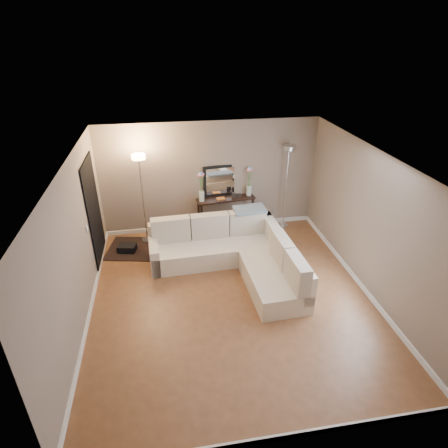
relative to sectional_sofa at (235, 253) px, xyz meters
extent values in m
cube|color=brown|center=(-0.25, -0.94, -0.35)|extent=(5.00, 5.50, 0.01)
cube|color=white|center=(-0.25, -0.94, 2.26)|extent=(5.00, 5.50, 0.01)
cube|color=gray|center=(-0.25, 1.82, 0.95)|extent=(5.00, 0.02, 2.60)
cube|color=gray|center=(-0.25, -3.70, 0.95)|extent=(5.00, 0.02, 2.60)
cube|color=gray|center=(-2.76, -0.94, 0.95)|extent=(0.02, 5.50, 2.60)
cube|color=gray|center=(2.26, -0.94, 0.95)|extent=(0.02, 5.50, 2.60)
cube|color=white|center=(-0.25, 1.79, -0.30)|extent=(5.00, 0.03, 0.10)
cube|color=white|center=(-0.25, -3.68, -0.30)|extent=(5.00, 0.03, 0.10)
cube|color=white|center=(-2.73, -0.94, -0.30)|extent=(0.03, 5.50, 0.10)
cube|color=white|center=(2.24, -0.94, -0.30)|extent=(0.03, 5.50, 0.10)
cube|color=black|center=(-2.73, 0.76, 0.75)|extent=(0.02, 1.20, 2.20)
cube|color=white|center=(-2.73, -0.09, 0.85)|extent=(0.02, 0.08, 0.12)
cube|color=beige|center=(-0.36, 0.38, -0.14)|extent=(2.70, 1.03, 0.41)
cube|color=beige|center=(-0.38, 0.73, 0.14)|extent=(2.66, 0.32, 0.57)
cube|color=beige|center=(-1.61, 0.32, -0.06)|extent=(0.22, 0.93, 0.57)
cube|color=beige|center=(0.56, -0.86, -0.14)|extent=(0.99, 1.67, 0.41)
cube|color=beige|center=(0.90, -0.39, 0.14)|extent=(0.31, 2.56, 0.57)
cube|color=beige|center=(-1.24, 0.58, 0.33)|extent=(0.81, 0.26, 0.53)
cube|color=beige|center=(-0.42, 0.62, 0.33)|extent=(0.81, 0.26, 0.53)
cube|color=beige|center=(0.39, 0.65, 0.33)|extent=(0.81, 0.26, 0.53)
cube|color=beige|center=(0.79, -0.55, 0.33)|extent=(0.26, 0.75, 0.53)
cube|color=beige|center=(0.83, -1.31, 0.33)|extent=(0.26, 0.75, 0.53)
cube|color=slate|center=(0.45, 0.67, 0.61)|extent=(0.71, 0.45, 0.09)
cube|color=black|center=(0.09, 1.63, 0.47)|extent=(1.40, 0.54, 0.04)
cube|color=black|center=(-0.51, 1.40, 0.05)|extent=(0.05, 0.05, 0.80)
cube|color=black|center=(-0.55, 1.69, 0.05)|extent=(0.05, 0.05, 0.80)
cube|color=black|center=(0.73, 1.56, 0.05)|extent=(0.05, 0.05, 0.80)
cube|color=black|center=(0.70, 1.85, 0.05)|extent=(0.05, 0.05, 0.80)
cube|color=black|center=(0.09, 1.63, -0.16)|extent=(1.31, 0.50, 0.03)
cube|color=#BF3333|center=(-0.46, 1.55, -0.04)|extent=(0.05, 0.17, 0.20)
cube|color=#3359A5|center=(-0.42, 1.56, -0.03)|extent=(0.06, 0.17, 0.22)
cube|color=gold|center=(-0.37, 1.57, -0.02)|extent=(0.07, 0.17, 0.24)
cube|color=#3F7F4C|center=(-0.32, 1.57, -0.04)|extent=(0.07, 0.17, 0.20)
cube|color=#994C99|center=(-0.27, 1.58, -0.03)|extent=(0.05, 0.17, 0.22)
cube|color=orange|center=(-0.23, 1.58, -0.02)|extent=(0.06, 0.17, 0.24)
cube|color=#262626|center=(-0.18, 1.59, -0.04)|extent=(0.07, 0.17, 0.20)
cube|color=#4C99B2|center=(-0.12, 1.60, -0.03)|extent=(0.07, 0.17, 0.22)
cube|color=#B2A58C|center=(-0.07, 1.60, -0.02)|extent=(0.05, 0.17, 0.24)
cube|color=brown|center=(-0.03, 1.61, -0.04)|extent=(0.06, 0.17, 0.20)
cube|color=navy|center=(0.02, 1.62, -0.03)|extent=(0.07, 0.17, 0.22)
cube|color=gold|center=(0.07, 1.62, -0.02)|extent=(0.07, 0.17, 0.24)
cube|color=black|center=(0.07, 1.80, 0.86)|extent=(0.96, 0.16, 0.75)
cube|color=white|center=(0.07, 1.78, 0.86)|extent=(0.83, 0.12, 0.63)
cube|color=orange|center=(-0.03, 1.58, 0.49)|extent=(0.20, 0.15, 0.04)
cube|color=black|center=(0.28, 1.60, 0.54)|extent=(0.11, 0.03, 0.14)
cube|color=black|center=(0.41, 1.61, 0.53)|extent=(0.09, 0.03, 0.12)
cylinder|color=silver|center=(-0.48, 1.55, 0.60)|extent=(0.14, 0.14, 0.25)
cylinder|color=#38722D|center=(-0.50, 1.55, 0.89)|extent=(0.10, 0.02, 0.43)
sphere|color=#E5598C|center=(-0.52, 1.55, 1.11)|extent=(0.08, 0.08, 0.07)
cylinder|color=#38722D|center=(-0.49, 1.55, 0.90)|extent=(0.06, 0.02, 0.46)
sphere|color=white|center=(-0.50, 1.55, 1.13)|extent=(0.08, 0.08, 0.07)
cylinder|color=#38722D|center=(-0.48, 1.55, 0.91)|extent=(0.01, 0.01, 0.48)
sphere|color=#598CE5|center=(-0.48, 1.55, 1.15)|extent=(0.08, 0.08, 0.07)
cylinder|color=#38722D|center=(-0.47, 1.55, 0.89)|extent=(0.06, 0.02, 0.44)
sphere|color=#E58C4C|center=(-0.46, 1.55, 1.11)|extent=(0.08, 0.08, 0.07)
cylinder|color=#38722D|center=(-0.46, 1.55, 0.90)|extent=(0.11, 0.02, 0.45)
sphere|color=#D866B2|center=(-0.44, 1.56, 1.13)|extent=(0.08, 0.08, 0.07)
cylinder|color=silver|center=(0.66, 1.70, 0.60)|extent=(0.14, 0.14, 0.25)
cylinder|color=#38722D|center=(0.64, 1.70, 0.89)|extent=(0.10, 0.02, 0.43)
sphere|color=#E5598C|center=(0.62, 1.69, 1.11)|extent=(0.08, 0.08, 0.07)
cylinder|color=#38722D|center=(0.65, 1.70, 0.90)|extent=(0.06, 0.02, 0.46)
sphere|color=white|center=(0.64, 1.70, 1.13)|extent=(0.08, 0.08, 0.07)
cylinder|color=#38722D|center=(0.66, 1.70, 0.91)|extent=(0.01, 0.01, 0.48)
sphere|color=#598CE5|center=(0.66, 1.70, 1.15)|extent=(0.08, 0.08, 0.07)
cylinder|color=#38722D|center=(0.67, 1.70, 0.89)|extent=(0.06, 0.02, 0.44)
sphere|color=#E58C4C|center=(0.68, 1.70, 1.11)|extent=(0.08, 0.08, 0.07)
cylinder|color=#38722D|center=(0.68, 1.70, 0.90)|extent=(0.11, 0.02, 0.45)
sphere|color=#D866B2|center=(0.70, 1.70, 1.13)|extent=(0.08, 0.08, 0.07)
cylinder|color=silver|center=(-1.79, 1.40, -0.33)|extent=(0.32, 0.32, 0.03)
cylinder|color=silver|center=(-1.79, 1.40, 0.64)|extent=(0.03, 0.03, 1.95)
cylinder|color=#FFBF72|center=(-1.79, 1.40, 1.66)|extent=(0.34, 0.34, 0.09)
cylinder|color=silver|center=(1.52, 1.57, -0.33)|extent=(0.30, 0.30, 0.03)
cylinder|color=silver|center=(1.52, 1.57, 0.64)|extent=(0.03, 0.03, 1.94)
cylinder|color=silver|center=(1.52, 1.57, 1.65)|extent=(0.33, 0.33, 0.09)
cube|color=black|center=(-1.97, 1.04, -0.34)|extent=(1.51, 1.25, 0.02)
cube|color=black|center=(-2.22, 0.99, -0.31)|extent=(0.43, 0.34, 0.25)
camera|label=1|loc=(-1.28, -6.28, 4.06)|focal=30.00mm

